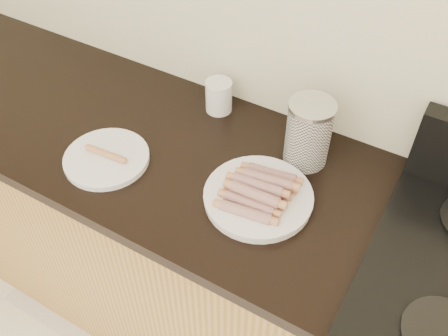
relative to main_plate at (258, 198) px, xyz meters
The scene contains 9 objects.
cabinet_base 0.94m from the main_plate, behind, with size 2.20×0.59×0.86m, color #AD7A4A.
counter_slab 0.81m from the main_plate, behind, with size 2.20×0.62×0.04m, color black.
burner_near_left 0.53m from the main_plate, 15.92° to the right, with size 0.18×0.18×0.01m, color black.
main_plate is the anchor object (origin of this frame).
side_plate 0.44m from the main_plate, 169.23° to the right, with size 0.24×0.24×0.02m, color white.
hotdog_pile 0.03m from the main_plate, 87.61° to the left, with size 0.13×0.19×0.05m.
plain_sausages 0.44m from the main_plate, 169.23° to the right, with size 0.12×0.03×0.02m.
canister 0.22m from the main_plate, 78.40° to the left, with size 0.12×0.12×0.19m.
mug 0.39m from the main_plate, 135.78° to the left, with size 0.08×0.08×0.10m, color white.
Camera 1 is at (0.45, 0.88, 1.88)m, focal length 40.00 mm.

